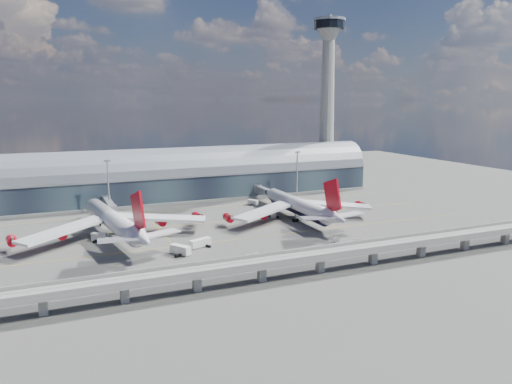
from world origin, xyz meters
name	(u,v)px	position (x,y,z in m)	size (l,w,h in m)	color
ground	(252,230)	(0.00, 0.00, 0.00)	(500.00, 500.00, 0.00)	#474744
taxi_lines	(233,219)	(0.00, 22.11, 0.01)	(200.00, 80.12, 0.01)	gold
terminal	(197,177)	(0.00, 77.99, 11.34)	(200.00, 30.00, 28.00)	#1E2532
control_tower	(327,102)	(85.00, 83.00, 51.64)	(19.00, 19.00, 103.00)	gray
guideway	(320,256)	(0.00, -55.00, 5.29)	(220.00, 8.50, 7.20)	gray
floodlight_mast_left	(108,185)	(-50.00, 55.00, 13.63)	(3.00, 0.70, 25.70)	gray
floodlight_mast_right	(297,173)	(50.00, 55.00, 13.63)	(3.00, 0.70, 25.70)	gray
airliner_left	(115,221)	(-53.57, 9.22, 6.92)	(75.56, 79.48, 24.23)	white
airliner_right	(300,207)	(26.92, 8.52, 6.06)	(70.36, 73.52, 23.38)	white
jet_bridge_left	(109,204)	(-50.43, 53.12, 5.18)	(4.40, 28.00, 7.25)	gray
jet_bridge_right	(267,192)	(30.44, 51.18, 5.18)	(4.40, 32.00, 7.25)	gray
service_truck_0	(180,250)	(-35.63, -20.30, 1.71)	(6.36, 8.18, 3.30)	silver
service_truck_1	(99,237)	(-59.79, 8.20, 1.62)	(6.02, 5.18, 3.21)	silver
service_truck_2	(200,243)	(-26.72, -14.60, 1.63)	(8.95, 5.60, 3.14)	silver
service_truck_3	(273,214)	(17.91, 17.38, 1.42)	(4.12, 6.16, 2.78)	silver
service_truck_4	(308,214)	(33.30, 12.08, 1.56)	(3.91, 5.83, 3.10)	silver
service_truck_5	(253,202)	(20.10, 46.52, 1.39)	(4.69, 5.94, 2.72)	silver
cargo_train_0	(252,256)	(-14.59, -34.95, 0.95)	(5.57, 2.60, 1.82)	gray
cargo_train_1	(350,243)	(25.20, -34.17, 0.84)	(9.57, 5.02, 1.62)	gray
cargo_train_2	(335,240)	(22.79, -27.66, 0.76)	(4.44, 3.14, 1.46)	gray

